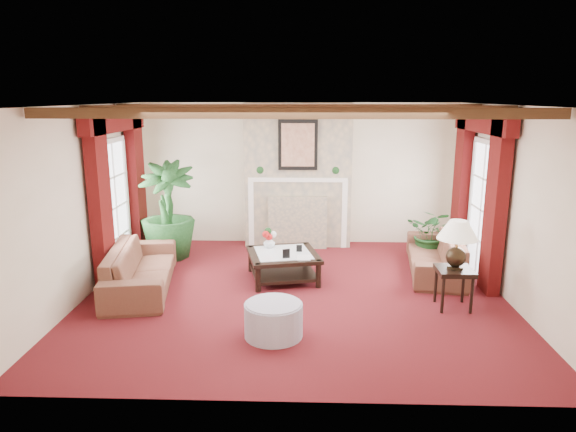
{
  "coord_description": "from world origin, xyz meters",
  "views": [
    {
      "loc": [
        0.13,
        -7.07,
        2.83
      ],
      "look_at": [
        -0.12,
        0.4,
        1.07
      ],
      "focal_mm": 32.0,
      "sensor_mm": 36.0,
      "label": 1
    }
  ],
  "objects_px": {
    "coffee_table": "(283,266)",
    "side_table": "(453,288)",
    "sofa_right": "(436,248)",
    "potted_palm": "(168,231)",
    "ottoman": "(273,320)",
    "sofa_left": "(140,261)"
  },
  "relations": [
    {
      "from": "sofa_right",
      "to": "coffee_table",
      "type": "bearing_deg",
      "value": -72.2
    },
    {
      "from": "sofa_left",
      "to": "sofa_right",
      "type": "xyz_separation_m",
      "value": [
        4.58,
        0.89,
        -0.03
      ]
    },
    {
      "from": "sofa_right",
      "to": "ottoman",
      "type": "height_order",
      "value": "sofa_right"
    },
    {
      "from": "sofa_right",
      "to": "coffee_table",
      "type": "relative_size",
      "value": 2.01
    },
    {
      "from": "sofa_right",
      "to": "potted_palm",
      "type": "height_order",
      "value": "potted_palm"
    },
    {
      "from": "side_table",
      "to": "ottoman",
      "type": "distance_m",
      "value": 2.57
    },
    {
      "from": "ottoman",
      "to": "potted_palm",
      "type": "bearing_deg",
      "value": 124.12
    },
    {
      "from": "sofa_left",
      "to": "potted_palm",
      "type": "distance_m",
      "value": 1.52
    },
    {
      "from": "potted_palm",
      "to": "coffee_table",
      "type": "xyz_separation_m",
      "value": [
        2.09,
        -1.06,
        -0.27
      ]
    },
    {
      "from": "sofa_right",
      "to": "side_table",
      "type": "xyz_separation_m",
      "value": [
        -0.11,
        -1.46,
        -0.12
      ]
    },
    {
      "from": "ottoman",
      "to": "sofa_right",
      "type": "bearing_deg",
      "value": 43.8
    },
    {
      "from": "coffee_table",
      "to": "potted_palm",
      "type": "bearing_deg",
      "value": 140.46
    },
    {
      "from": "sofa_left",
      "to": "coffee_table",
      "type": "xyz_separation_m",
      "value": [
        2.11,
        0.46,
        -0.21
      ]
    },
    {
      "from": "sofa_right",
      "to": "potted_palm",
      "type": "xyz_separation_m",
      "value": [
        -4.56,
        0.63,
        0.08
      ]
    },
    {
      "from": "sofa_left",
      "to": "coffee_table",
      "type": "height_order",
      "value": "sofa_left"
    },
    {
      "from": "potted_palm",
      "to": "ottoman",
      "type": "xyz_separation_m",
      "value": [
        2.05,
        -3.03,
        -0.28
      ]
    },
    {
      "from": "side_table",
      "to": "sofa_right",
      "type": "bearing_deg",
      "value": 85.6
    },
    {
      "from": "side_table",
      "to": "potted_palm",
      "type": "bearing_deg",
      "value": 154.78
    },
    {
      "from": "coffee_table",
      "to": "side_table",
      "type": "relative_size",
      "value": 1.88
    },
    {
      "from": "coffee_table",
      "to": "side_table",
      "type": "bearing_deg",
      "value": -36.33
    },
    {
      "from": "sofa_left",
      "to": "ottoman",
      "type": "bearing_deg",
      "value": -135.46
    },
    {
      "from": "sofa_right",
      "to": "side_table",
      "type": "height_order",
      "value": "sofa_right"
    }
  ]
}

